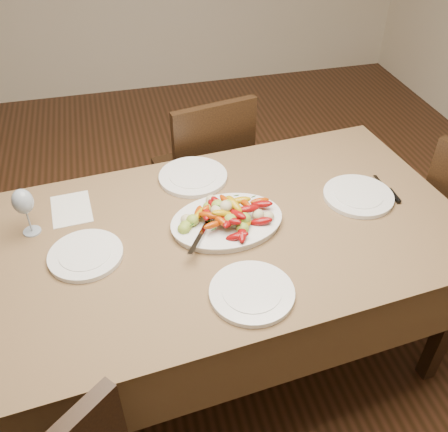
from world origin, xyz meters
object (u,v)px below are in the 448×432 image
plate_right (358,196)px  plate_near (252,293)px  plate_left (86,255)px  plate_far (193,177)px  chair_far (201,171)px  wine_glass (26,211)px  dining_table (224,296)px  serving_platter (227,223)px

plate_right → plate_near: bearing=-145.2°
plate_left → plate_far: 0.60m
plate_far → plate_near: same height
chair_far → wine_glass: (-0.78, -0.66, 0.39)m
dining_table → plate_far: 0.53m
plate_far → plate_near: 0.70m
serving_platter → plate_left: 0.53m
plate_left → plate_right: same height
chair_far → plate_far: bearing=63.8°
serving_platter → dining_table: bearing=-131.2°
dining_table → chair_far: (0.08, 0.81, 0.10)m
dining_table → plate_far: (-0.05, 0.35, 0.39)m
plate_left → plate_near: 0.61m
plate_right → plate_far: size_ratio=0.97×
serving_platter → plate_far: serving_platter is taller
serving_platter → plate_right: (0.56, 0.04, -0.00)m
wine_glass → dining_table: bearing=-12.6°
chair_far → plate_far: (-0.12, -0.46, 0.29)m
serving_platter → plate_near: size_ratio=1.49×
plate_right → plate_left: bearing=-175.6°
plate_far → dining_table: bearing=-82.2°
dining_table → plate_left: size_ratio=7.01×
serving_platter → plate_far: (-0.06, 0.33, -0.00)m
dining_table → plate_near: 0.52m
plate_far → wine_glass: size_ratio=1.43×
plate_right → chair_far: bearing=123.4°
plate_far → serving_platter: bearing=-79.2°
serving_platter → plate_near: serving_platter is taller
plate_near → wine_glass: size_ratio=1.37×
plate_right → plate_near: 0.69m
dining_table → serving_platter: 0.39m
plate_right → dining_table: bearing=-174.7°
plate_right → wine_glass: size_ratio=1.38×
plate_near → serving_platter: bearing=88.7°
serving_platter → plate_far: size_ratio=1.43×
serving_platter → wine_glass: size_ratio=2.04×
dining_table → plate_right: plate_right is taller
dining_table → plate_far: plate_far is taller
plate_left → plate_near: size_ratio=0.94×
serving_platter → wine_glass: bearing=169.0°
plate_right → plate_near: (-0.57, -0.40, 0.00)m
plate_left → plate_far: bearing=39.5°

